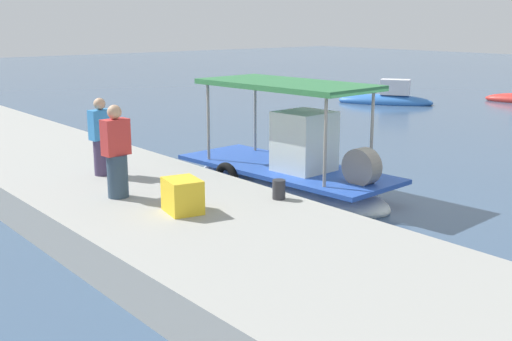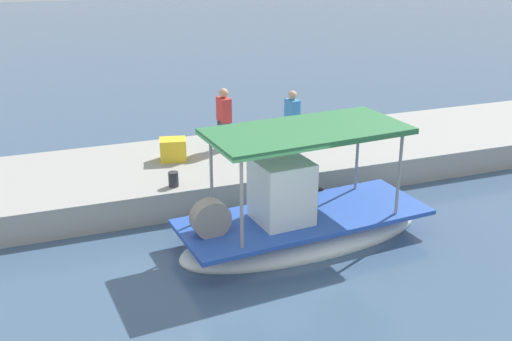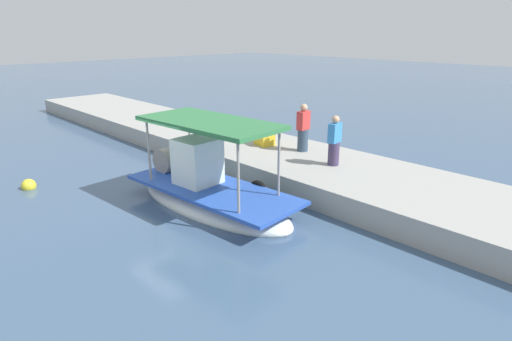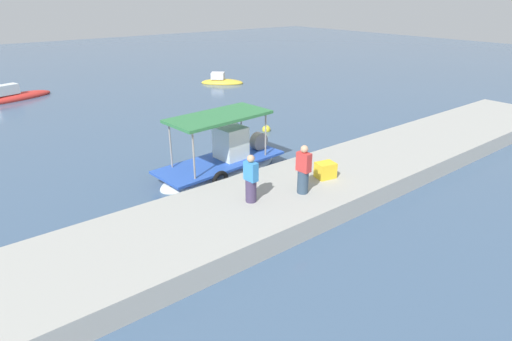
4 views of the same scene
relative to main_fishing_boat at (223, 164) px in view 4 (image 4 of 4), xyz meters
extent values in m
plane|color=#3F5977|center=(1.12, 0.44, -0.44)|extent=(120.00, 120.00, 0.00)
cube|color=#A1A19B|center=(1.12, -3.93, -0.07)|extent=(36.00, 4.09, 0.73)
ellipsoid|color=white|center=(-0.10, 0.00, -0.37)|extent=(5.91, 2.52, 0.84)
cube|color=blue|center=(-0.10, 0.00, 0.10)|extent=(5.68, 2.51, 0.10)
cube|color=white|center=(0.47, 0.04, 0.78)|extent=(1.19, 1.22, 1.45)
cylinder|color=gray|center=(1.68, 0.93, 1.03)|extent=(0.07, 0.07, 1.95)
cylinder|color=gray|center=(1.80, -0.64, 1.03)|extent=(0.07, 0.07, 1.95)
cylinder|color=gray|center=(-2.00, 0.64, 1.03)|extent=(0.07, 0.07, 1.95)
cylinder|color=gray|center=(-1.88, -0.93, 1.03)|extent=(0.07, 0.07, 1.95)
cube|color=#317843|center=(-0.10, 0.00, 2.06)|extent=(4.33, 2.30, 0.12)
torus|color=black|center=(-0.88, -1.14, -0.10)|extent=(0.75, 0.24, 0.74)
cylinder|color=gray|center=(2.08, 0.17, 0.50)|extent=(0.83, 0.41, 0.80)
cylinder|color=#423656|center=(-1.52, -3.92, 0.67)|extent=(0.39, 0.39, 0.76)
cube|color=#3686CD|center=(-1.52, -3.92, 1.36)|extent=(0.29, 0.48, 0.63)
sphere|color=tan|center=(-1.52, -3.92, 1.80)|extent=(0.25, 0.25, 0.25)
cylinder|color=#33475B|center=(0.27, -4.50, 0.69)|extent=(0.41, 0.41, 0.80)
cube|color=red|center=(0.27, -4.50, 1.42)|extent=(0.31, 0.51, 0.66)
sphere|color=tan|center=(0.27, -4.50, 1.88)|extent=(0.26, 0.26, 0.26)
cylinder|color=#2D2D33|center=(2.26, -2.29, 0.47)|extent=(0.24, 0.24, 0.36)
cube|color=yellow|center=(1.83, -4.10, 0.58)|extent=(0.78, 0.67, 0.58)
sphere|color=yellow|center=(5.20, 3.41, -0.35)|extent=(0.46, 0.46, 0.46)
ellipsoid|color=gold|center=(10.70, 15.91, -0.38)|extent=(3.62, 3.49, 0.62)
cube|color=silver|center=(10.44, 16.15, 0.20)|extent=(1.39, 1.38, 0.54)
ellipsoid|color=red|center=(-4.19, 20.19, -0.33)|extent=(5.42, 2.80, 0.73)
cube|color=silver|center=(-4.70, 20.03, 0.38)|extent=(1.74, 1.20, 0.68)
camera|label=1|loc=(10.72, -9.77, 3.51)|focal=44.87mm
camera|label=2|loc=(5.16, 10.94, 5.80)|focal=42.84mm
camera|label=3|loc=(-9.32, 7.10, 4.52)|focal=29.90mm
camera|label=4|loc=(-9.03, -13.72, 6.63)|focal=29.48mm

